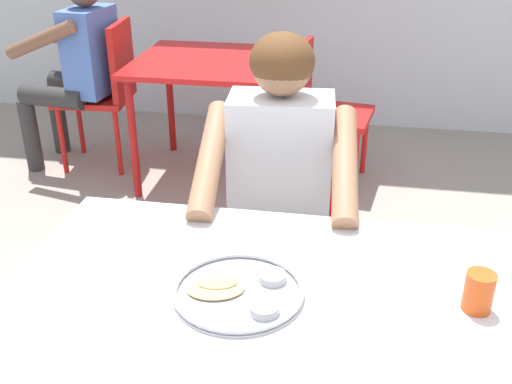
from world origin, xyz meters
TOP-DOWN VIEW (x-y plane):
  - table_foreground at (0.00, 0.04)m, footprint 1.26×0.84m
  - thali_tray at (-0.07, 0.06)m, footprint 0.31×0.31m
  - drinking_cup at (0.47, 0.09)m, footprint 0.07×0.07m
  - chair_foreground at (-0.08, 0.90)m, footprint 0.46×0.43m
  - diner_foreground at (-0.06, 0.68)m, footprint 0.52×0.57m
  - table_background_red at (-0.68, 2.22)m, footprint 0.83×0.81m
  - chair_red_left at (-1.33, 2.28)m, footprint 0.46×0.43m
  - chair_red_right at (-0.04, 2.28)m, footprint 0.48×0.48m
  - patron_background at (-1.47, 2.23)m, footprint 0.59×0.54m

SIDE VIEW (x-z plane):
  - chair_red_right at x=-0.04m, z-range 0.07..0.88m
  - chair_foreground at x=-0.08m, z-range 0.08..0.93m
  - chair_red_left at x=-1.33m, z-range 0.06..0.96m
  - table_background_red at x=-0.68m, z-range 0.27..0.99m
  - table_foreground at x=0.00m, z-range 0.30..1.05m
  - patron_background at x=-1.47m, z-range 0.12..1.31m
  - diner_foreground at x=-0.06m, z-range 0.12..1.33m
  - thali_tray at x=-0.07m, z-range 0.75..0.77m
  - drinking_cup at x=0.47m, z-range 0.75..0.85m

